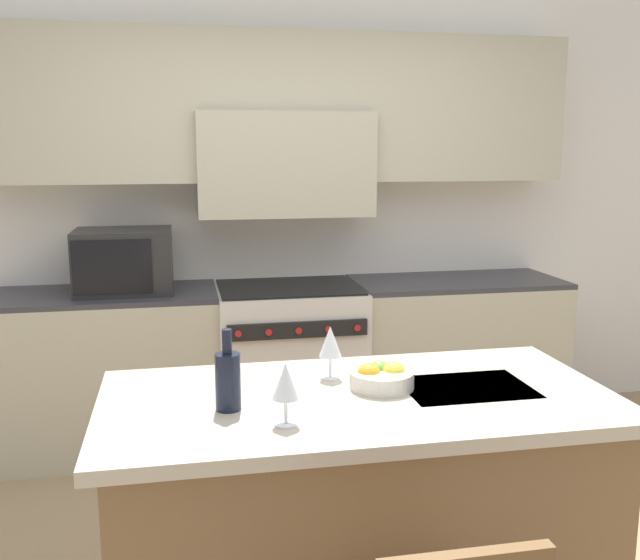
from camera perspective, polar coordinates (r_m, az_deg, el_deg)
back_cabinetry at (r=4.40m, az=-3.16°, el=8.48°), size 10.00×0.46×2.70m
back_counter at (r=4.34m, az=-2.53°, el=-6.59°), size 3.41×0.62×0.94m
range_stove at (r=4.31m, az=-2.49°, el=-6.66°), size 0.85×0.70×0.94m
microwave at (r=4.15m, az=-15.41°, el=1.48°), size 0.53×0.41×0.36m
kitchen_island at (r=2.63m, az=3.00°, el=-18.61°), size 1.72×0.86×0.93m
wine_bottle at (r=2.29m, az=-7.38°, el=-7.89°), size 0.08×0.08×0.26m
wine_glass_near at (r=2.14m, az=-2.77°, el=-8.22°), size 0.08×0.08×0.19m
wine_glass_far at (r=2.56m, az=0.83°, el=-5.07°), size 0.08×0.08×0.19m
fruit_bowl at (r=2.50m, az=4.94°, el=-7.75°), size 0.22×0.22×0.09m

